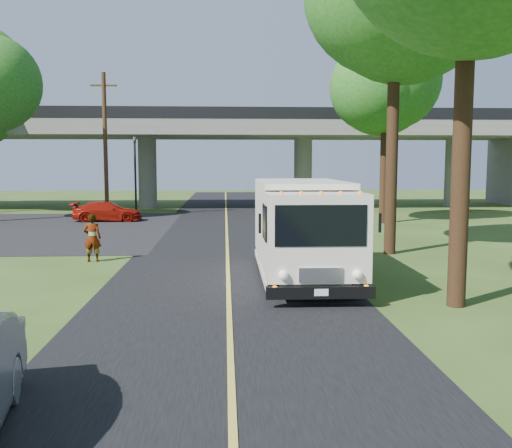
{
  "coord_description": "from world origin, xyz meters",
  "views": [
    {
      "loc": [
        -0.08,
        -12.24,
        3.46
      ],
      "look_at": [
        0.86,
        5.01,
        1.6
      ],
      "focal_mm": 40.0,
      "sensor_mm": 36.0,
      "label": 1
    }
  ],
  "objects": [
    {
      "name": "ground",
      "position": [
        0.0,
        0.0,
        0.0
      ],
      "size": [
        120.0,
        120.0,
        0.0
      ],
      "primitive_type": "plane",
      "color": "#314719",
      "rests_on": "ground"
    },
    {
      "name": "parking_lot",
      "position": [
        -11.0,
        18.0,
        0.01
      ],
      "size": [
        16.0,
        18.0,
        0.01
      ],
      "primitive_type": "cube",
      "color": "black",
      "rests_on": "ground"
    },
    {
      "name": "red_sedan",
      "position": [
        -7.04,
        21.84,
        0.59
      ],
      "size": [
        4.1,
        1.76,
        1.18
      ],
      "primitive_type": "imported",
      "rotation": [
        0.0,
        0.0,
        1.6
      ],
      "color": "#9B1409",
      "rests_on": "ground"
    },
    {
      "name": "traffic_signal",
      "position": [
        -6.0,
        26.0,
        3.2
      ],
      "size": [
        0.18,
        0.22,
        5.2
      ],
      "color": "black",
      "rests_on": "ground"
    },
    {
      "name": "utility_pole",
      "position": [
        -7.5,
        24.0,
        4.59
      ],
      "size": [
        1.6,
        0.26,
        9.0
      ],
      "color": "#472D19",
      "rests_on": "ground"
    },
    {
      "name": "tree_right_far",
      "position": [
        9.21,
        19.84,
        8.3
      ],
      "size": [
        5.77,
        5.67,
        10.99
      ],
      "color": "#382314",
      "rests_on": "ground"
    },
    {
      "name": "pedestrian",
      "position": [
        -4.74,
        7.83,
        0.84
      ],
      "size": [
        0.62,
        0.41,
        1.68
      ],
      "primitive_type": "imported",
      "rotation": [
        0.0,
        0.0,
        3.16
      ],
      "color": "gray",
      "rests_on": "ground"
    },
    {
      "name": "overpass",
      "position": [
        0.0,
        32.0,
        4.56
      ],
      "size": [
        54.0,
        10.0,
        7.3
      ],
      "color": "slate",
      "rests_on": "ground"
    },
    {
      "name": "road",
      "position": [
        0.0,
        10.0,
        0.01
      ],
      "size": [
        7.0,
        90.0,
        0.02
      ],
      "primitive_type": "cube",
      "color": "black",
      "rests_on": "ground"
    },
    {
      "name": "step_van",
      "position": [
        2.2,
        4.31,
        1.59
      ],
      "size": [
        2.61,
        6.97,
        2.92
      ],
      "rotation": [
        0.0,
        0.0,
        -0.01
      ],
      "color": "silver",
      "rests_on": "ground"
    },
    {
      "name": "lane_line",
      "position": [
        0.0,
        10.0,
        0.03
      ],
      "size": [
        0.12,
        90.0,
        0.01
      ],
      "primitive_type": "cube",
      "color": "gold",
      "rests_on": "road"
    }
  ]
}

